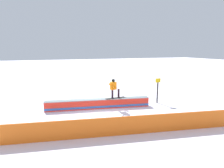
# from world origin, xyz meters

# --- Properties ---
(ground_plane) EXTENTS (120.00, 120.00, 0.00)m
(ground_plane) POSITION_xyz_m (0.00, 0.00, 0.00)
(ground_plane) COLOR white
(grind_box) EXTENTS (7.01, 1.65, 0.66)m
(grind_box) POSITION_xyz_m (0.00, 0.00, 0.30)
(grind_box) COLOR red
(grind_box) RESTS_ON ground_plane
(snowboarder) EXTENTS (1.49, 0.48, 1.36)m
(snowboarder) POSITION_xyz_m (-1.05, 0.21, 1.39)
(snowboarder) COLOR black
(snowboarder) RESTS_ON grind_box
(safety_fence) EXTENTS (10.93, 1.92, 0.91)m
(safety_fence) POSITION_xyz_m (0.00, 4.22, 0.46)
(safety_fence) COLOR orange
(safety_fence) RESTS_ON ground_plane
(trail_marker) EXTENTS (0.40, 0.10, 1.86)m
(trail_marker) POSITION_xyz_m (-4.50, 0.25, 1.00)
(trail_marker) COLOR #262628
(trail_marker) RESTS_ON ground_plane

